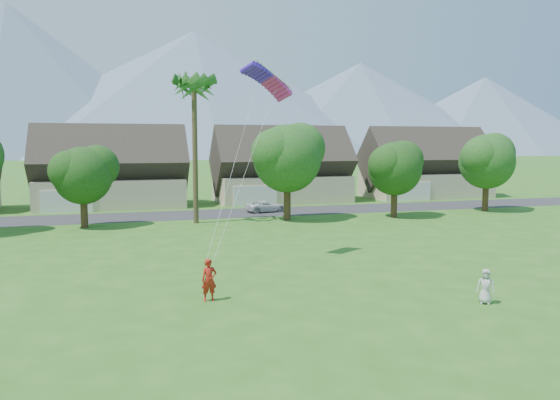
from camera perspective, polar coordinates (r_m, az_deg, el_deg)
name	(u,v)px	position (r m, az deg, el deg)	size (l,w,h in m)	color
ground	(357,330)	(20.78, 8.08, -13.32)	(500.00, 500.00, 0.00)	#2D6019
street	(209,214)	(52.89, -7.42, -1.46)	(90.00, 7.00, 0.01)	#2D2D30
kite_flyer	(209,280)	(24.10, -7.42, -8.29)	(0.68, 0.44, 1.85)	#AB1F13
watcher	(486,286)	(25.12, 20.69, -8.45)	(0.73, 0.48, 1.50)	beige
parked_car	(266,206)	(54.01, -1.45, -0.66)	(1.88, 4.07, 1.13)	silver
mountain_ridge	(156,97)	(279.30, -12.86, 10.45)	(540.00, 240.00, 70.00)	slate
houses_row	(200,173)	(61.51, -8.34, 2.79)	(72.75, 8.19, 8.86)	beige
tree_row	(206,166)	(46.30, -7.70, 3.54)	(62.27, 6.67, 8.45)	#47301C
fan_palm	(194,83)	(46.97, -8.99, 12.00)	(3.00, 3.00, 13.80)	#4C3D26
parafoil_kite	(267,79)	(32.21, -1.37, 12.57)	(3.60, 1.62, 0.50)	#4319BD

